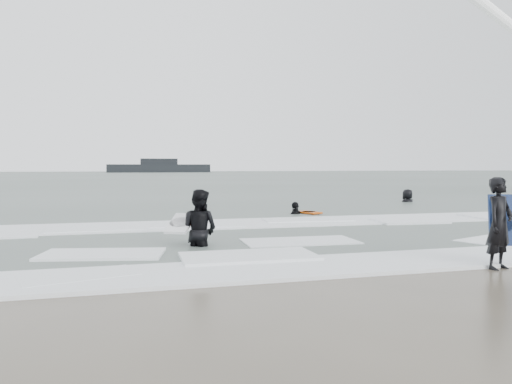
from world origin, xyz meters
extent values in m
plane|color=brown|center=(0.00, 0.00, 0.00)|extent=(320.00, 320.00, 0.00)
plane|color=#47544C|center=(0.00, 80.00, 0.06)|extent=(320.00, 320.00, 0.00)
imported|color=black|center=(2.82, -1.50, 0.00)|extent=(0.72, 0.60, 1.68)
imported|color=black|center=(-2.07, 2.23, 0.00)|extent=(1.16, 1.12, 1.88)
imported|color=black|center=(2.52, 8.68, 0.00)|extent=(1.04, 0.85, 1.66)
imported|color=black|center=(10.00, 13.11, 0.00)|extent=(1.02, 0.79, 1.85)
cube|color=white|center=(0.00, -0.60, 0.03)|extent=(30.03, 2.32, 0.07)
cube|color=white|center=(0.00, 6.00, 0.04)|extent=(30.00, 2.60, 0.09)
cube|color=black|center=(5.77, 134.70, 1.18)|extent=(28.52, 5.09, 2.24)
cube|color=black|center=(5.77, 134.70, 3.12)|extent=(10.18, 3.06, 1.63)
camera|label=1|loc=(-3.70, -9.01, 1.86)|focal=35.00mm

